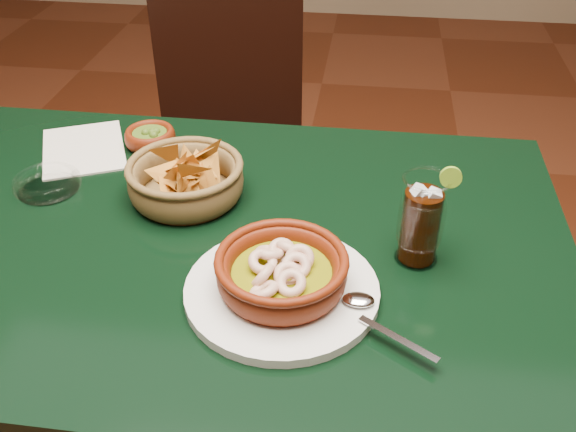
# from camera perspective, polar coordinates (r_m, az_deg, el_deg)

# --- Properties ---
(dining_table) EXTENTS (1.20, 0.80, 0.75)m
(dining_table) POSITION_cam_1_polar(r_m,az_deg,el_deg) (1.13, -6.92, -5.43)
(dining_table) COLOR black
(dining_table) RESTS_ON ground
(dining_chair) EXTENTS (0.53, 0.53, 0.92)m
(dining_chair) POSITION_cam_1_polar(r_m,az_deg,el_deg) (1.80, -4.55, 5.98)
(dining_chair) COLOR black
(dining_chair) RESTS_ON ground
(shrimp_plate) EXTENTS (0.36, 0.28, 0.08)m
(shrimp_plate) POSITION_cam_1_polar(r_m,az_deg,el_deg) (0.92, -0.53, -5.42)
(shrimp_plate) COLOR silver
(shrimp_plate) RESTS_ON dining_table
(chip_basket) EXTENTS (0.24, 0.24, 0.15)m
(chip_basket) POSITION_cam_1_polar(r_m,az_deg,el_deg) (1.14, -9.05, 3.26)
(chip_basket) COLOR brown
(chip_basket) RESTS_ON dining_table
(guacamole_ramekin) EXTENTS (0.12, 0.12, 0.04)m
(guacamole_ramekin) POSITION_cam_1_polar(r_m,az_deg,el_deg) (1.33, -12.15, 6.88)
(guacamole_ramekin) COLOR #531706
(guacamole_ramekin) RESTS_ON dining_table
(cola_drink) EXTENTS (0.15, 0.15, 0.17)m
(cola_drink) POSITION_cam_1_polar(r_m,az_deg,el_deg) (0.99, 11.75, -0.40)
(cola_drink) COLOR white
(cola_drink) RESTS_ON dining_table
(glass_ashtray) EXTENTS (0.13, 0.13, 0.03)m
(glass_ashtray) POSITION_cam_1_polar(r_m,az_deg,el_deg) (1.24, -20.62, 2.71)
(glass_ashtray) COLOR white
(glass_ashtray) RESTS_ON dining_table
(paper_menu) EXTENTS (0.23, 0.25, 0.00)m
(paper_menu) POSITION_cam_1_polar(r_m,az_deg,el_deg) (1.36, -17.71, 5.71)
(paper_menu) COLOR beige
(paper_menu) RESTS_ON dining_table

